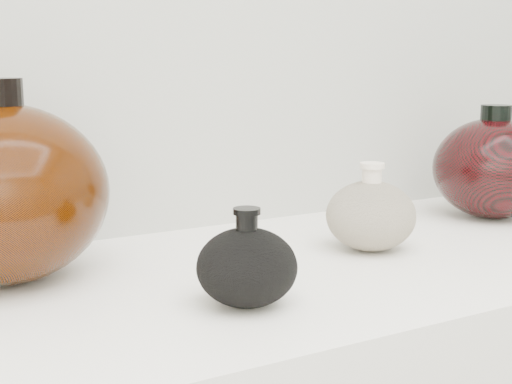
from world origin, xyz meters
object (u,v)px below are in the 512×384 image
cream_gourd_vase (371,215)px  left_round_pot (1,193)px  black_gourd_vase (247,266)px  right_round_pot (493,168)px

cream_gourd_vase → left_round_pot: left_round_pot is taller
black_gourd_vase → right_round_pot: (0.57, 0.18, 0.04)m
black_gourd_vase → cream_gourd_vase: 0.29m
black_gourd_vase → cream_gourd_vase: bearing=23.9°
cream_gourd_vase → left_round_pot: 0.49m
black_gourd_vase → left_round_pot: bearing=133.7°
black_gourd_vase → right_round_pot: 0.60m
black_gourd_vase → cream_gourd_vase: size_ratio=0.94×
black_gourd_vase → left_round_pot: left_round_pot is taller
cream_gourd_vase → right_round_pot: size_ratio=0.64×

